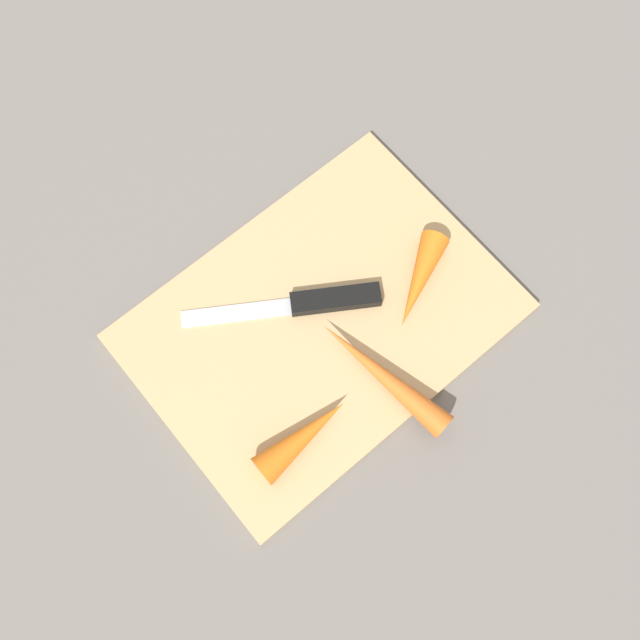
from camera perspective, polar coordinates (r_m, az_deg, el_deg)
The scene contains 6 objects.
ground_plane at distance 0.75m, azimuth 0.00°, elevation -0.28°, with size 1.40×1.40×0.00m, color slate.
cutting_board at distance 0.74m, azimuth 0.00°, elevation -0.14°, with size 0.36×0.26×0.01m, color tan.
knife at distance 0.74m, azimuth 0.18°, elevation 1.46°, with size 0.18×0.12×0.01m.
carrot_shortest at distance 0.70m, azimuth -1.31°, elevation -8.98°, with size 0.03×0.03×0.10m, color orange.
carrot_medium at distance 0.74m, azimuth 7.61°, elevation 2.99°, with size 0.03×0.03×0.10m, color orange.
carrot_longest at distance 0.71m, azimuth 4.86°, elevation -4.26°, with size 0.03×0.03×0.15m, color orange.
Camera 1 is at (-0.15, -0.18, 0.71)m, focal length 41.64 mm.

